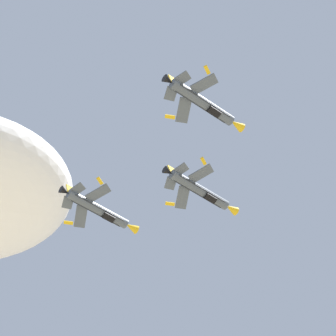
# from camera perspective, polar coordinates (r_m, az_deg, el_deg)

# --- Properties ---
(fighter_jet_lead) EXTENTS (13.14, 12.05, 4.83)m
(fighter_jet_lead) POSITION_cam_1_polar(r_m,az_deg,el_deg) (139.40, 2.27, -1.58)
(fighter_jet_lead) COLOR #4C5666
(fighter_jet_left_wing) EXTENTS (13.14, 12.06, 4.80)m
(fighter_jet_left_wing) POSITION_cam_1_polar(r_m,az_deg,el_deg) (140.98, -4.81, -2.90)
(fighter_jet_left_wing) COLOR #4C5666
(fighter_jet_right_wing) EXTENTS (13.14, 12.10, 4.64)m
(fighter_jet_right_wing) POSITION_cam_1_polar(r_m,az_deg,el_deg) (128.62, 2.48, 4.50)
(fighter_jet_right_wing) COLOR #4C5666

